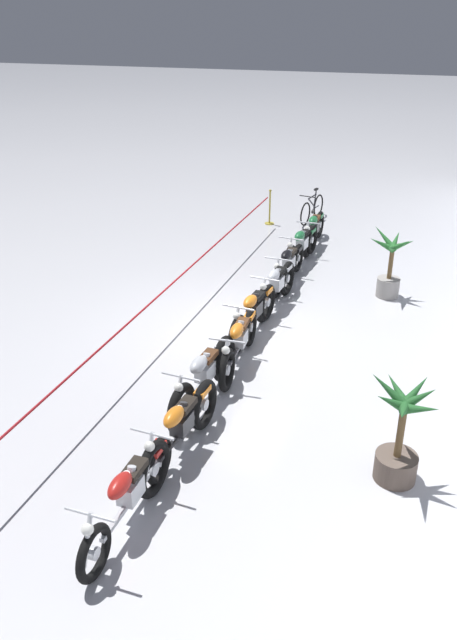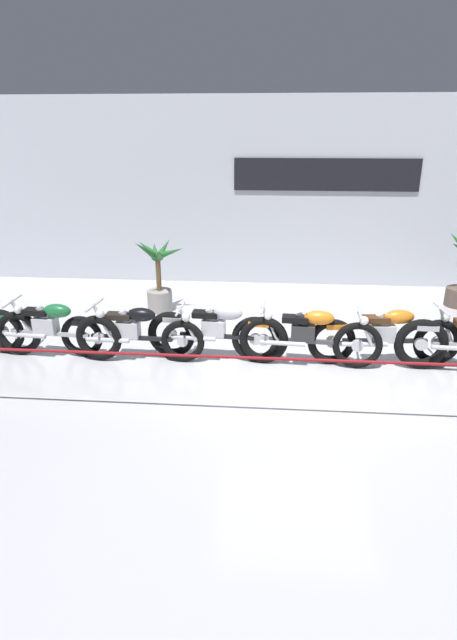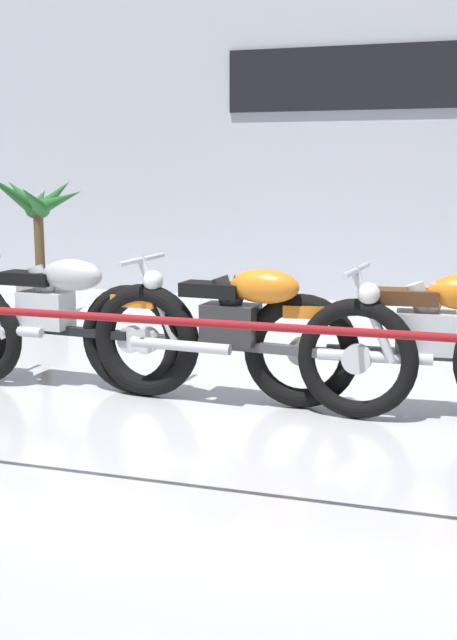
# 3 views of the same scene
# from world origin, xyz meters

# --- Properties ---
(ground_plane) EXTENTS (120.00, 120.00, 0.00)m
(ground_plane) POSITION_xyz_m (0.00, 0.00, 0.00)
(ground_plane) COLOR silver
(back_wall) EXTENTS (28.00, 0.29, 4.20)m
(back_wall) POSITION_xyz_m (0.00, 5.12, 2.10)
(back_wall) COLOR silver
(back_wall) RESTS_ON ground
(motorcycle_silver_3) EXTENTS (2.27, 0.62, 0.97)m
(motorcycle_silver_3) POSITION_xyz_m (-1.30, 0.63, 0.47)
(motorcycle_silver_3) COLOR black
(motorcycle_silver_3) RESTS_ON ground
(motorcycle_orange_4) EXTENTS (2.33, 0.62, 0.96)m
(motorcycle_orange_4) POSITION_xyz_m (0.10, 0.56, 0.48)
(motorcycle_orange_4) COLOR black
(motorcycle_orange_4) RESTS_ON ground
(motorcycle_orange_5) EXTENTS (2.40, 0.62, 0.95)m
(motorcycle_orange_5) POSITION_xyz_m (1.33, 0.68, 0.47)
(motorcycle_orange_5) COLOR black
(motorcycle_orange_5) RESTS_ON ground
(potted_palm_right_of_row) EXTENTS (0.99, 0.97, 1.59)m
(potted_palm_right_of_row) POSITION_xyz_m (-2.71, 2.84, 0.67)
(potted_palm_right_of_row) COLOR gray
(potted_palm_right_of_row) RESTS_ON ground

